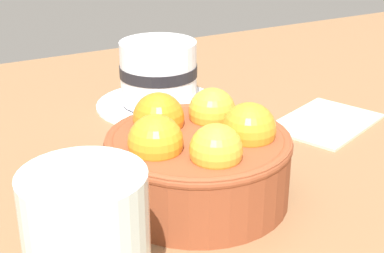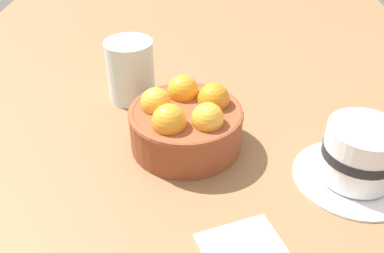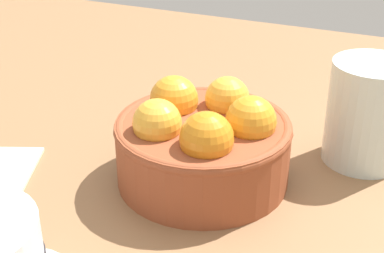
# 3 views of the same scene
# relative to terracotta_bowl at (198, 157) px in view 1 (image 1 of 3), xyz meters

# --- Properties ---
(ground_plane) EXTENTS (1.47, 0.92, 0.04)m
(ground_plane) POSITION_rel_terracotta_bowl_xyz_m (0.00, -0.00, -0.06)
(ground_plane) COLOR brown
(terracotta_bowl) EXTENTS (0.15, 0.15, 0.08)m
(terracotta_bowl) POSITION_rel_terracotta_bowl_xyz_m (0.00, 0.00, 0.00)
(terracotta_bowl) COLOR brown
(terracotta_bowl) RESTS_ON ground_plane
(coffee_cup) EXTENTS (0.15, 0.15, 0.08)m
(coffee_cup) POSITION_rel_terracotta_bowl_xyz_m (0.06, 0.21, -0.00)
(coffee_cup) COLOR white
(coffee_cup) RESTS_ON ground_plane
(water_glass) EXTENTS (0.07, 0.07, 0.10)m
(water_glass) POSITION_rel_terracotta_bowl_xyz_m (-0.12, -0.09, 0.01)
(water_glass) COLOR silver
(water_glass) RESTS_ON ground_plane
(folded_napkin) EXTENTS (0.14, 0.12, 0.01)m
(folded_napkin) POSITION_rel_terracotta_bowl_xyz_m (0.20, 0.07, -0.03)
(folded_napkin) COLOR beige
(folded_napkin) RESTS_ON ground_plane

